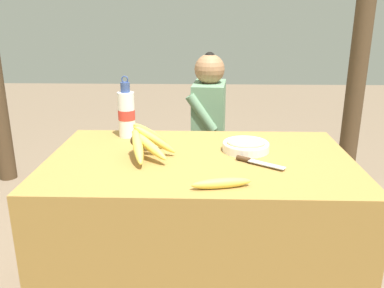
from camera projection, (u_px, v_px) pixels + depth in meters
name	position (u px, v px, depth m)	size (l,w,h in m)	color
market_counter	(199.00, 237.00, 1.74)	(1.22, 0.76, 0.73)	olive
banana_bunch_ripe	(146.00, 141.00, 1.61)	(0.20, 0.30, 0.15)	#4C381E
serving_bowl	(246.00, 146.00, 1.70)	(0.20, 0.20, 0.04)	white
water_bottle	(127.00, 113.00, 1.87)	(0.08, 0.08, 0.28)	white
loose_banana_front	(221.00, 183.00, 1.34)	(0.21, 0.08, 0.03)	#E0C64C
knife	(253.00, 161.00, 1.56)	(0.18, 0.14, 0.02)	#BCBCC1
wooden_bench	(170.00, 158.00, 2.79)	(1.32, 0.32, 0.39)	brown
seated_vendor	(202.00, 121.00, 2.68)	(0.42, 0.40, 1.04)	#232328
banana_bunch_green	(122.00, 140.00, 2.76)	(0.19, 0.27, 0.13)	#4C381E
support_post_far	(362.00, 38.00, 2.87)	(0.13, 0.13, 2.21)	#4C3823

